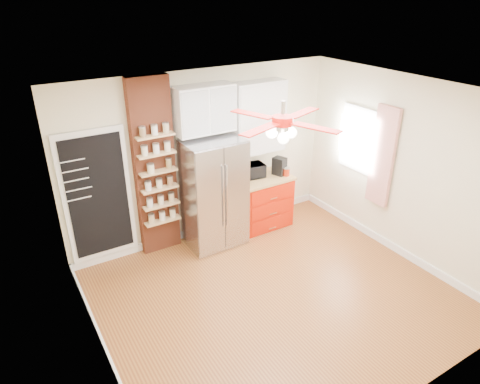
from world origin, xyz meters
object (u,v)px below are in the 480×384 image
ceiling_fan (283,121)px  pantry_jar_oats (151,169)px  fridge (213,193)px  toaster_oven (252,171)px  red_cabinet (262,201)px  canister_left (286,172)px  coffee_maker (279,166)px

ceiling_fan → pantry_jar_oats: size_ratio=11.22×
fridge → pantry_jar_oats: bearing=172.0°
fridge → toaster_oven: (0.81, 0.15, 0.14)m
fridge → red_cabinet: fridge is taller
canister_left → fridge: bearing=175.8°
red_cabinet → pantry_jar_oats: 2.13m
fridge → canister_left: bearing=-4.2°
toaster_oven → pantry_jar_oats: 1.77m
ceiling_fan → pantry_jar_oats: (-0.96, 1.76, -0.99)m
fridge → coffee_maker: bearing=0.2°
toaster_oven → coffee_maker: coffee_maker is taller
red_cabinet → toaster_oven: bearing=148.8°
coffee_maker → pantry_jar_oats: (-2.18, 0.12, 0.38)m
red_cabinet → pantry_jar_oats: pantry_jar_oats is taller
coffee_maker → canister_left: bearing=-75.5°
red_cabinet → canister_left: size_ratio=7.31×
ceiling_fan → toaster_oven: size_ratio=3.41×
red_cabinet → toaster_oven: toaster_oven is taller
fridge → toaster_oven: size_ratio=4.26×
toaster_oven → ceiling_fan: bearing=-106.2°
ceiling_fan → pantry_jar_oats: 2.23m
red_cabinet → ceiling_fan: (-0.92, -1.68, 1.97)m
ceiling_fan → canister_left: (1.29, 1.53, -1.46)m
red_cabinet → ceiling_fan: size_ratio=0.67×
fridge → ceiling_fan: size_ratio=1.25×
red_cabinet → ceiling_fan: 2.75m
fridge → ceiling_fan: 2.25m
fridge → coffee_maker: (1.27, 0.00, 0.17)m
red_cabinet → coffee_maker: 0.67m
fridge → pantry_jar_oats: size_ratio=14.03×
coffee_maker → pantry_jar_oats: pantry_jar_oats is taller
toaster_oven → coffee_maker: size_ratio=1.37×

